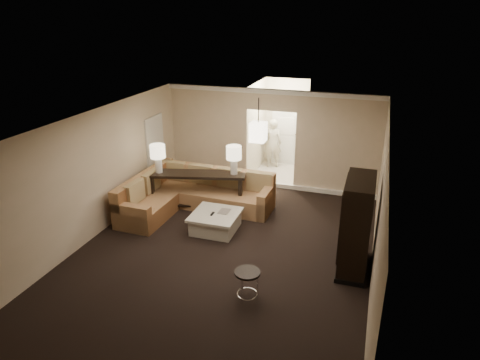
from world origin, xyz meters
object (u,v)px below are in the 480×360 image
(coffee_table, at_px, (216,221))
(armoire, at_px, (356,227))
(sectional_sofa, at_px, (191,195))
(drink_table, at_px, (247,279))
(person, at_px, (273,141))
(console_table, at_px, (197,187))

(coffee_table, height_order, armoire, armoire)
(sectional_sofa, relative_size, armoire, 1.76)
(sectional_sofa, bearing_deg, drink_table, -49.62)
(coffee_table, distance_m, person, 4.65)
(coffee_table, relative_size, person, 0.61)
(console_table, height_order, armoire, armoire)
(sectional_sofa, relative_size, coffee_table, 3.09)
(person, bearing_deg, drink_table, 86.56)
(coffee_table, height_order, drink_table, drink_table)
(sectional_sofa, xyz_separation_m, coffee_table, (1.01, -0.86, -0.17))
(coffee_table, relative_size, armoire, 0.57)
(armoire, height_order, drink_table, armoire)
(sectional_sofa, bearing_deg, armoire, -17.81)
(armoire, bearing_deg, sectional_sofa, 160.64)
(coffee_table, xyz_separation_m, drink_table, (1.45, -2.20, 0.19))
(sectional_sofa, distance_m, armoire, 4.42)
(console_table, relative_size, drink_table, 4.44)
(sectional_sofa, distance_m, drink_table, 3.93)
(armoire, relative_size, drink_table, 3.32)
(coffee_table, relative_size, drink_table, 1.89)
(sectional_sofa, distance_m, coffee_table, 1.34)
(sectional_sofa, relative_size, person, 1.89)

